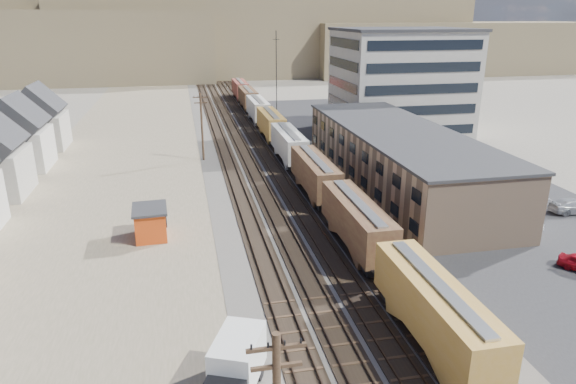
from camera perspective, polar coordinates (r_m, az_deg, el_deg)
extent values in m
plane|color=#6B6356|center=(40.71, 6.10, -11.50)|extent=(300.00, 300.00, 0.00)
cube|color=#4C4742|center=(86.48, -3.96, 5.27)|extent=(18.00, 200.00, 0.06)
cube|color=#6E654C|center=(76.59, -17.88, 2.53)|extent=(24.00, 180.00, 0.03)
cube|color=#232326|center=(78.66, 13.74, 3.35)|extent=(26.00, 120.00, 0.04)
cube|color=black|center=(85.96, -7.28, 5.12)|extent=(2.60, 200.00, 0.08)
cube|color=#38281E|center=(85.88, -7.76, 5.17)|extent=(0.08, 200.00, 0.16)
cube|color=#38281E|center=(85.99, -6.80, 5.23)|extent=(0.08, 200.00, 0.16)
cube|color=black|center=(86.23, -5.28, 5.24)|extent=(2.60, 200.00, 0.08)
cube|color=#38281E|center=(86.13, -5.76, 5.29)|extent=(0.08, 200.00, 0.16)
cube|color=#38281E|center=(86.28, -4.81, 5.34)|extent=(0.08, 200.00, 0.16)
cube|color=black|center=(86.60, -3.30, 5.35)|extent=(2.60, 200.00, 0.08)
cube|color=#38281E|center=(86.48, -3.78, 5.40)|extent=(0.08, 200.00, 0.16)
cube|color=#38281E|center=(86.68, -2.84, 5.45)|extent=(0.08, 200.00, 0.16)
cube|color=black|center=(87.04, -1.47, 5.45)|extent=(2.60, 200.00, 0.08)
cube|color=#38281E|center=(86.89, -1.94, 5.50)|extent=(0.08, 200.00, 0.16)
cube|color=#38281E|center=(87.14, -1.01, 5.55)|extent=(0.08, 200.00, 0.16)
cube|color=black|center=(39.93, 12.35, -11.28)|extent=(2.20, 2.20, 0.90)
cube|color=#B88430|center=(34.97, 15.99, -12.23)|extent=(3.00, 13.34, 3.40)
cube|color=#B7B7B2|center=(34.10, 16.26, -9.67)|extent=(0.90, 12.32, 0.16)
cube|color=black|center=(43.99, 9.72, -8.09)|extent=(2.20, 2.20, 0.90)
cube|color=black|center=(52.66, 5.76, -3.20)|extent=(2.20, 2.20, 0.90)
cube|color=#4A2B1F|center=(47.40, 7.67, -3.07)|extent=(3.00, 13.34, 3.40)
cube|color=#B7B7B2|center=(46.77, 7.76, -1.05)|extent=(0.90, 12.32, 0.16)
cube|color=black|center=(57.16, 4.27, -1.32)|extent=(2.20, 2.20, 0.90)
cube|color=black|center=(66.44, 1.88, 1.67)|extent=(2.20, 2.20, 0.90)
cube|color=#4A2B1F|center=(61.10, 3.02, 2.19)|extent=(3.00, 13.34, 3.40)
cube|color=#B7B7B2|center=(60.61, 3.05, 3.80)|extent=(0.90, 12.32, 0.16)
cube|color=black|center=(71.14, 0.93, 2.86)|extent=(2.20, 2.20, 0.90)
cube|color=black|center=(80.73, -0.65, 4.84)|extent=(2.20, 2.20, 0.90)
cube|color=beige|center=(75.38, 0.09, 5.49)|extent=(3.00, 13.34, 3.40)
cube|color=#B7B7B2|center=(74.98, 0.09, 6.81)|extent=(0.90, 12.33, 0.16)
cube|color=black|center=(85.54, -1.31, 5.65)|extent=(2.20, 2.20, 0.90)
cube|color=black|center=(95.30, -2.43, 7.04)|extent=(2.20, 2.20, 0.90)
cube|color=#B88430|center=(89.96, -1.91, 7.72)|extent=(3.00, 13.34, 3.40)
cube|color=#B7B7B2|center=(89.63, -1.93, 8.83)|extent=(0.90, 12.33, 0.16)
cube|color=black|center=(100.18, -2.91, 7.63)|extent=(2.20, 2.20, 0.90)
cube|color=black|center=(110.04, -3.75, 8.65)|extent=(2.20, 2.20, 0.90)
cube|color=beige|center=(104.72, -3.37, 9.32)|extent=(3.00, 13.34, 3.40)
cube|color=#B7B7B2|center=(104.43, -3.39, 10.28)|extent=(0.90, 12.32, 0.16)
cube|color=black|center=(114.96, -4.11, 9.09)|extent=(2.20, 2.20, 0.90)
cube|color=black|center=(124.89, -4.76, 9.88)|extent=(2.20, 2.20, 0.90)
cube|color=#4A2B1F|center=(119.59, -4.47, 10.52)|extent=(3.00, 13.34, 3.40)
cube|color=#B7B7B2|center=(119.33, -4.50, 11.36)|extent=(0.90, 12.32, 0.16)
cube|color=black|center=(129.84, -5.04, 10.22)|extent=(2.20, 2.20, 0.90)
cube|color=black|center=(139.82, -5.56, 10.84)|extent=(2.20, 2.20, 0.90)
cube|color=maroon|center=(134.53, -5.34, 11.45)|extent=(3.00, 13.34, 3.40)
cube|color=#B7B7B2|center=(134.30, -5.36, 12.20)|extent=(0.90, 12.32, 0.16)
cube|color=tan|center=(66.14, 12.09, 3.65)|extent=(12.00, 40.00, 7.00)
cube|color=#2D2D30|center=(65.30, 12.31, 6.69)|extent=(12.40, 40.40, 0.30)
cube|color=black|center=(64.34, 7.06, 2.29)|extent=(0.12, 36.00, 1.20)
cube|color=black|center=(63.54, 7.17, 4.88)|extent=(0.12, 36.00, 1.20)
cube|color=#9E998E|center=(97.27, 12.40, 11.80)|extent=(22.00, 18.00, 18.00)
cube|color=#2D2D30|center=(96.60, 12.80, 17.21)|extent=(22.60, 18.60, 0.50)
cube|color=black|center=(93.36, 6.05, 11.84)|extent=(0.12, 16.00, 16.00)
cube|color=black|center=(89.14, 14.76, 10.99)|extent=(20.00, 0.12, 16.00)
cube|color=#382619|center=(19.14, -1.30, -16.92)|extent=(2.20, 0.14, 0.14)
cube|color=#382619|center=(19.62, -1.28, -18.81)|extent=(1.90, 0.14, 0.14)
cylinder|color=black|center=(19.15, 0.53, -16.34)|extent=(0.08, 0.08, 0.22)
cylinder|color=#382619|center=(76.89, -9.54, 7.10)|extent=(0.32, 0.32, 10.00)
cube|color=#382619|center=(76.12, -9.72, 10.34)|extent=(2.20, 0.14, 0.14)
cube|color=#382619|center=(76.24, -9.69, 9.75)|extent=(1.90, 0.14, 0.14)
cylinder|color=black|center=(76.12, -9.27, 10.48)|extent=(0.08, 0.08, 0.22)
cylinder|color=black|center=(95.53, -1.30, 12.10)|extent=(0.16, 0.16, 18.00)
cube|color=black|center=(94.91, -1.33, 16.60)|extent=(1.20, 0.08, 0.08)
cube|color=#B7B2A8|center=(81.55, -27.71, 4.22)|extent=(8.00, 8.00, 5.50)
cube|color=#2D2D30|center=(80.82, -28.10, 6.71)|extent=(8.15, 8.16, 8.15)
cube|color=#9E998E|center=(92.86, -25.85, 6.09)|extent=(8.00, 8.00, 5.50)
cube|color=#2D2D30|center=(92.23, -26.17, 8.29)|extent=(8.15, 8.16, 8.15)
cube|color=brown|center=(189.85, -27.52, 14.13)|extent=(120.00, 40.00, 22.00)
cube|color=brown|center=(195.86, -2.69, 17.14)|extent=(140.00, 45.00, 28.00)
cube|color=brown|center=(209.67, 17.77, 15.06)|extent=(110.00, 38.00, 18.00)
cube|color=brown|center=(213.29, -11.98, 17.47)|extent=(200.00, 60.00, 32.00)
cube|color=silver|center=(31.12, -5.59, -17.78)|extent=(3.80, 4.66, 2.62)
cylinder|color=black|center=(32.46, -3.16, -19.41)|extent=(0.63, 0.95, 0.91)
cube|color=#C74212|center=(51.66, -15.01, -3.41)|extent=(3.08, 3.99, 2.89)
cube|color=#2D2D30|center=(51.10, -15.16, -1.82)|extent=(3.48, 4.39, 0.24)
cube|color=black|center=(51.61, -13.37, -3.18)|extent=(0.14, 0.97, 0.96)
imported|color=silver|center=(58.78, 25.33, -2.70)|extent=(2.51, 4.25, 1.32)
imported|color=#999CA1|center=(64.36, 29.15, -1.39)|extent=(5.47, 2.37, 1.57)
imported|color=navy|center=(95.92, 10.08, 6.84)|extent=(3.91, 5.92, 1.51)
imported|color=white|center=(96.45, 16.63, 6.37)|extent=(3.01, 4.38, 1.39)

